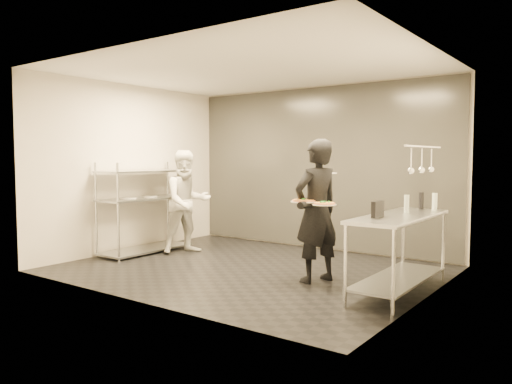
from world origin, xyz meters
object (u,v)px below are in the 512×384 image
Objects in this scene: bottle_green at (407,204)px; prep_counter at (399,240)px; pizza_plate_far at (324,204)px; pos_monitor at (378,209)px; chef at (187,202)px; pizza_plate_near at (304,201)px; pass_rack at (145,206)px; waiter at (317,211)px; bottle_clear at (435,201)px; salad_plate at (326,172)px; bottle_dark at (421,201)px.

prep_counter is at bearing -87.76° from bottle_green.
pizza_plate_far is 1.17× the size of pos_monitor.
pizza_plate_near is at bearing -80.48° from chef.
pass_rack is at bearing 176.06° from pizza_plate_near.
pizza_plate_near is 1.12× the size of pizza_plate_far.
waiter is 0.98m from pos_monitor.
waiter is at bearing -176.48° from prep_counter.
chef is 7.92× the size of bottle_clear.
pass_rack is 3.50m from pizza_plate_far.
prep_counter is 6.13× the size of pizza_plate_far.
salad_plate is (-1.08, 0.25, 0.77)m from prep_counter.
salad_plate is (-0.24, 0.49, 0.37)m from pizza_plate_far.
pizza_plate_far is 0.73m from pos_monitor.
chef is 5.18× the size of pizza_plate_near.
bottle_green is at bearing -107.32° from bottle_clear.
pos_monitor is 1.16× the size of bottle_dark.
pass_rack reaches higher than salad_plate.
waiter is 1.10m from bottle_green.
waiter is 0.23m from pizza_plate_near.
pizza_plate_near is (-0.10, -0.16, 0.13)m from waiter.
pass_rack is 3.28m from waiter.
chef is 3.75m from bottle_dark.
pizza_plate_far is at bearing -63.91° from salad_plate.
pos_monitor reaches higher than pizza_plate_near.
salad_plate reaches higher than bottle_green.
pass_rack is 4.88× the size of pizza_plate_near.
bottle_clear is at bearing 46.10° from pizza_plate_far.
pos_monitor reaches higher than pizza_plate_far.
bottle_clear is at bearing 78.77° from prep_counter.
pos_monitor is (0.96, -0.60, -0.38)m from salad_plate.
pass_rack reaches higher than pos_monitor.
pass_rack is 5.76× the size of salad_plate.
pizza_plate_far is 1.06× the size of salad_plate.
bottle_dark is (-0.17, 0.00, 0.00)m from bottle_clear.
waiter reaches higher than bottle_clear.
pizza_plate_near is at bearing -97.60° from salad_plate.
salad_plate is 1.28× the size of bottle_dark.
bottle_green and bottle_dark have the same top height.
prep_counter is 3.76m from chef.
pos_monitor is (1.03, -0.13, -0.03)m from pizza_plate_near.
pass_rack is at bearing -169.47° from bottle_dark.
waiter is at bearing 162.82° from pos_monitor.
waiter is (-1.05, -0.06, 0.28)m from prep_counter.
pizza_plate_near is at bearing 176.32° from pizza_plate_far.
pass_rack is at bearing 144.52° from chef.
pizza_plate_near is at bearing -157.08° from bottle_green.
waiter is (3.28, -0.06, 0.14)m from pass_rack.
pos_monitor is 1.17× the size of bottle_clear.
salad_plate is at bearing -152.77° from bottle_dark.
salad_plate is at bearing -179.45° from bottle_green.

